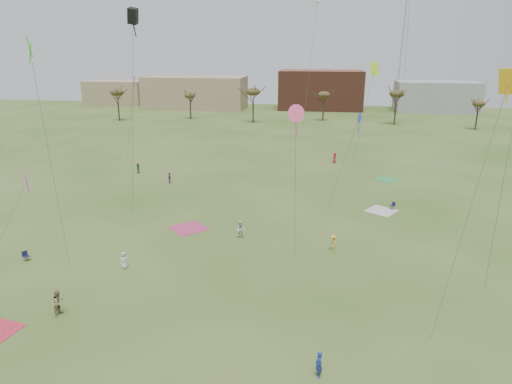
# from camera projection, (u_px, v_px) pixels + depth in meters

# --- Properties ---
(ground) EXTENTS (260.00, 260.00, 0.00)m
(ground) POSITION_uv_depth(u_px,v_px,m) (232.00, 314.00, 32.27)
(ground) COLOR #2F531A
(ground) RESTS_ON ground
(flyer_near_left) EXTENTS (0.88, 0.83, 1.51)m
(flyer_near_left) POSITION_uv_depth(u_px,v_px,m) (124.00, 260.00, 38.88)
(flyer_near_left) COLOR silver
(flyer_near_left) RESTS_ON ground
(flyer_near_right) EXTENTS (0.61, 0.71, 1.66)m
(flyer_near_right) POSITION_uv_depth(u_px,v_px,m) (319.00, 364.00, 25.92)
(flyer_near_right) COLOR navy
(flyer_near_right) RESTS_ON ground
(spectator_fore_b) EXTENTS (0.87, 1.04, 1.94)m
(spectator_fore_b) POSITION_uv_depth(u_px,v_px,m) (59.00, 302.00, 32.01)
(spectator_fore_b) COLOR #867C55
(spectator_fore_b) RESTS_ON ground
(flyer_mid_b) EXTENTS (0.71, 1.10, 1.61)m
(flyer_mid_b) POSITION_uv_depth(u_px,v_px,m) (333.00, 243.00, 42.32)
(flyer_mid_b) COLOR gold
(flyer_mid_b) RESTS_ON ground
(spectator_mid_d) EXTENTS (0.40, 0.92, 1.55)m
(spectator_mid_d) POSITION_uv_depth(u_px,v_px,m) (170.00, 178.00, 63.83)
(spectator_mid_d) COLOR #7C3784
(spectator_mid_d) RESTS_ON ground
(spectator_mid_e) EXTENTS (0.98, 0.82, 1.82)m
(spectator_mid_e) POSITION_uv_depth(u_px,v_px,m) (241.00, 230.00, 45.12)
(spectator_mid_e) COLOR silver
(spectator_mid_e) RESTS_ON ground
(flyer_far_a) EXTENTS (0.82, 1.51, 1.55)m
(flyer_far_a) POSITION_uv_depth(u_px,v_px,m) (138.00, 168.00, 69.13)
(flyer_far_a) COLOR #2B7828
(flyer_far_a) RESTS_ON ground
(flyer_far_b) EXTENTS (0.91, 1.00, 1.72)m
(flyer_far_b) POSITION_uv_depth(u_px,v_px,m) (334.00, 158.00, 75.39)
(flyer_far_b) COLOR #AC1D30
(flyer_far_b) RESTS_ON ground
(blanket_cream) EXTENTS (4.27, 4.27, 0.03)m
(blanket_cream) POSITION_uv_depth(u_px,v_px,m) (381.00, 211.00, 52.97)
(blanket_cream) COLOR beige
(blanket_cream) RESTS_ON ground
(blanket_plum) EXTENTS (4.82, 4.82, 0.03)m
(blanket_plum) POSITION_uv_depth(u_px,v_px,m) (189.00, 228.00, 47.82)
(blanket_plum) COLOR #B4375F
(blanket_plum) RESTS_ON ground
(blanket_olive) EXTENTS (4.28, 4.28, 0.03)m
(blanket_olive) POSITION_uv_depth(u_px,v_px,m) (386.00, 180.00, 65.70)
(blanket_olive) COLOR green
(blanket_olive) RESTS_ON ground
(camp_chair_left) EXTENTS (0.72, 0.71, 0.87)m
(camp_chair_left) POSITION_uv_depth(u_px,v_px,m) (26.00, 258.00, 40.44)
(camp_chair_left) COLOR #141638
(camp_chair_left) RESTS_ON ground
(camp_chair_right) EXTENTS (0.74, 0.73, 0.87)m
(camp_chair_right) POSITION_uv_depth(u_px,v_px,m) (392.00, 207.00, 53.45)
(camp_chair_right) COLOR #131934
(camp_chair_right) RESTS_ON ground
(kites_aloft) EXTENTS (67.50, 68.57, 26.75)m
(kites_aloft) POSITION_uv_depth(u_px,v_px,m) (260.00, 37.00, 53.66)
(kites_aloft) COLOR red
(kites_aloft) RESTS_ON ground
(tree_line) EXTENTS (117.44, 49.32, 8.91)m
(tree_line) POSITION_uv_depth(u_px,v_px,m) (286.00, 99.00, 105.08)
(tree_line) COLOR #3A2B1E
(tree_line) RESTS_ON ground
(building_tan) EXTENTS (32.00, 14.00, 10.00)m
(building_tan) POSITION_uv_depth(u_px,v_px,m) (195.00, 93.00, 144.01)
(building_tan) COLOR #937F60
(building_tan) RESTS_ON ground
(building_brick) EXTENTS (26.00, 16.00, 12.00)m
(building_brick) POSITION_uv_depth(u_px,v_px,m) (321.00, 90.00, 142.84)
(building_brick) COLOR brown
(building_brick) RESTS_ON ground
(building_grey) EXTENTS (24.00, 12.00, 9.00)m
(building_grey) POSITION_uv_depth(u_px,v_px,m) (436.00, 97.00, 136.53)
(building_grey) COLOR gray
(building_grey) RESTS_ON ground
(building_tan_west) EXTENTS (20.00, 12.00, 8.00)m
(building_tan_west) POSITION_uv_depth(u_px,v_px,m) (117.00, 93.00, 155.09)
(building_tan_west) COLOR #937F60
(building_tan_west) RESTS_ON ground
(radio_tower) EXTENTS (1.51, 1.72, 41.00)m
(radio_tower) POSITION_uv_depth(u_px,v_px,m) (403.00, 46.00, 140.05)
(radio_tower) COLOR #9EA3A8
(radio_tower) RESTS_ON ground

